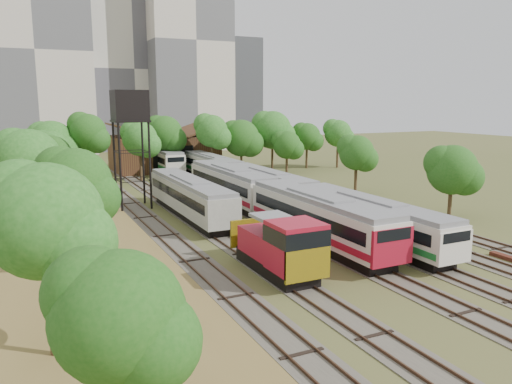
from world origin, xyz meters
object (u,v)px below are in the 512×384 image
railcar_red_set (267,199)px  shunter_locomotive (283,248)px  water_tower (130,109)px  railcar_green_set (269,186)px

railcar_red_set → shunter_locomotive: 15.15m
railcar_red_set → water_tower: (-9.90, 11.54, 8.15)m
shunter_locomotive → railcar_green_set: bearing=65.0°
water_tower → shunter_locomotive: bearing=-81.3°
railcar_red_set → water_tower: bearing=130.6°
water_tower → railcar_green_set: bearing=-16.2°
shunter_locomotive → water_tower: (-3.90, 25.45, 8.29)m
railcar_red_set → water_tower: size_ratio=2.85×
railcar_red_set → railcar_green_set: bearing=62.0°
shunter_locomotive → water_tower: bearing=98.7°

